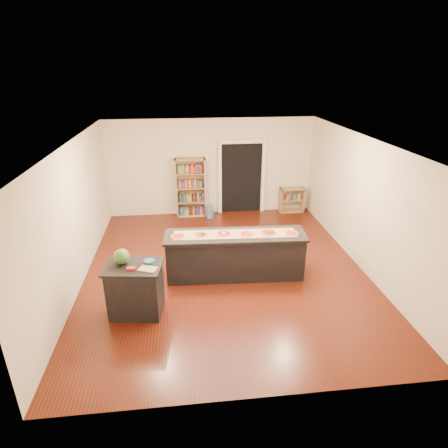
{
  "coord_description": "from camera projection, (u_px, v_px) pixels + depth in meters",
  "views": [
    {
      "loc": [
        -0.85,
        -7.16,
        4.16
      ],
      "look_at": [
        0.0,
        0.2,
        1.0
      ],
      "focal_mm": 30.0,
      "sensor_mm": 36.0,
      "label": 1
    }
  ],
  "objects": [
    {
      "name": "cutting_board",
      "position": [
        148.0,
        269.0,
        6.33
      ],
      "size": [
        0.35,
        0.3,
        0.02
      ],
      "primitive_type": "cube",
      "rotation": [
        0.0,
        0.0,
        -0.4
      ],
      "color": "tan",
      "rests_on": "side_counter"
    },
    {
      "name": "waste_bin",
      "position": [
        210.0,
        212.0,
        11.02
      ],
      "size": [
        0.24,
        0.24,
        0.35
      ],
      "primitive_type": "cylinder",
      "color": "#4863A1",
      "rests_on": "ground"
    },
    {
      "name": "watermelon",
      "position": [
        122.0,
        257.0,
        6.47
      ],
      "size": [
        0.27,
        0.27,
        0.27
      ],
      "primitive_type": "sphere",
      "color": "#144214",
      "rests_on": "side_counter"
    },
    {
      "name": "pizza_e",
      "position": [
        269.0,
        233.0,
        7.71
      ],
      "size": [
        0.33,
        0.33,
        0.02
      ],
      "color": "tan",
      "rests_on": "kitchen_island"
    },
    {
      "name": "side_counter",
      "position": [
        136.0,
        289.0,
        6.64
      ],
      "size": [
        0.98,
        0.71,
        0.97
      ],
      "rotation": [
        0.0,
        0.0,
        -0.13
      ],
      "color": "black",
      "rests_on": "ground"
    },
    {
      "name": "doorway",
      "position": [
        242.0,
        173.0,
        11.05
      ],
      "size": [
        1.4,
        0.09,
        2.21
      ],
      "color": "black",
      "rests_on": "room"
    },
    {
      "name": "low_shelf",
      "position": [
        292.0,
        200.0,
        11.38
      ],
      "size": [
        0.75,
        0.32,
        0.75
      ],
      "primitive_type": "cube",
      "color": "tan",
      "rests_on": "ground"
    },
    {
      "name": "bookshelf",
      "position": [
        191.0,
        188.0,
        10.87
      ],
      "size": [
        0.86,
        0.31,
        1.73
      ],
      "primitive_type": "cube",
      "color": "tan",
      "rests_on": "ground"
    },
    {
      "name": "pizza_c",
      "position": [
        224.0,
        233.0,
        7.67
      ],
      "size": [
        0.31,
        0.31,
        0.02
      ],
      "color": "tan",
      "rests_on": "kitchen_island"
    },
    {
      "name": "pizza_a",
      "position": [
        178.0,
        236.0,
        7.54
      ],
      "size": [
        0.3,
        0.3,
        0.02
      ],
      "color": "tan",
      "rests_on": "kitchen_island"
    },
    {
      "name": "package_teal",
      "position": [
        149.0,
        262.0,
        6.51
      ],
      "size": [
        0.18,
        0.18,
        0.07
      ],
      "primitive_type": "cylinder",
      "color": "#195966",
      "rests_on": "side_counter"
    },
    {
      "name": "kraft_paper",
      "position": [
        235.0,
        234.0,
        7.68
      ],
      "size": [
        2.54,
        0.58,
        0.0
      ],
      "primitive_type": "cube",
      "rotation": [
        0.0,
        0.0,
        -0.05
      ],
      "color": "tan",
      "rests_on": "kitchen_island"
    },
    {
      "name": "pizza_f",
      "position": [
        291.0,
        233.0,
        7.7
      ],
      "size": [
        0.28,
        0.28,
        0.02
      ],
      "color": "tan",
      "rests_on": "kitchen_island"
    },
    {
      "name": "pizza_b",
      "position": [
        201.0,
        235.0,
        7.61
      ],
      "size": [
        0.3,
        0.3,
        0.02
      ],
      "color": "tan",
      "rests_on": "kitchen_island"
    },
    {
      "name": "package_red",
      "position": [
        131.0,
        269.0,
        6.31
      ],
      "size": [
        0.13,
        0.1,
        0.05
      ],
      "primitive_type": "cube",
      "rotation": [
        0.0,
        0.0,
        -0.0
      ],
      "color": "maroon",
      "rests_on": "side_counter"
    },
    {
      "name": "kitchen_island",
      "position": [
        235.0,
        255.0,
        7.85
      ],
      "size": [
        2.91,
        0.79,
        0.96
      ],
      "rotation": [
        0.0,
        0.0,
        -0.05
      ],
      "color": "black",
      "rests_on": "ground"
    },
    {
      "name": "pizza_d",
      "position": [
        247.0,
        234.0,
        7.65
      ],
      "size": [
        0.29,
        0.29,
        0.02
      ],
      "color": "tan",
      "rests_on": "kitchen_island"
    },
    {
      "name": "room",
      "position": [
        225.0,
        210.0,
        7.72
      ],
      "size": [
        6.0,
        7.0,
        2.8
      ],
      "color": "beige",
      "rests_on": "ground"
    }
  ]
}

